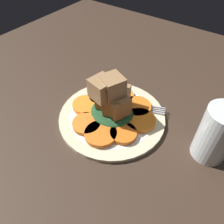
{
  "coord_description": "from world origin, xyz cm",
  "views": [
    {
      "loc": [
        -21.26,
        29.42,
        41.13
      ],
      "look_at": [
        0.0,
        0.0,
        4.1
      ],
      "focal_mm": 35.0,
      "sensor_mm": 36.0,
      "label": 1
    }
  ],
  "objects": [
    {
      "name": "fork",
      "position": [
        -1.29,
        -4.95,
        3.3
      ],
      "size": [
        18.89,
        8.81,
        0.4
      ],
      "rotation": [
        0.0,
        0.0,
        0.38
      ],
      "color": "#B2B2B7",
      "rests_on": "plate"
    },
    {
      "name": "carrot_slice_3",
      "position": [
        5.82,
        -2.88,
        3.62
      ],
      "size": [
        5.73,
        5.73,
        1.05
      ],
      "primitive_type": "cylinder",
      "color": "#D35E11",
      "rests_on": "plate"
    },
    {
      "name": "carrot_slice_1",
      "position": [
        -3.64,
        -5.43,
        3.62
      ],
      "size": [
        7.04,
        7.04,
        1.05
      ],
      "primitive_type": "cylinder",
      "color": "orange",
      "rests_on": "plate"
    },
    {
      "name": "plate",
      "position": [
        0.0,
        0.0,
        2.52
      ],
      "size": [
        25.48,
        25.48,
        1.05
      ],
      "color": "beige",
      "rests_on": "table_slab"
    },
    {
      "name": "water_glass",
      "position": [
        -22.16,
        -3.71,
        8.15
      ],
      "size": [
        7.01,
        7.01,
        12.29
      ],
      "color": "silver",
      "rests_on": "table_slab"
    },
    {
      "name": "carrot_slice_7",
      "position": [
        -5.59,
        3.49,
        3.62
      ],
      "size": [
        5.97,
        5.97,
        1.05
      ],
      "primitive_type": "cylinder",
      "color": "orange",
      "rests_on": "plate"
    },
    {
      "name": "center_pile",
      "position": [
        0.1,
        -0.12,
        7.62
      ],
      "size": [
        10.46,
        9.99,
        11.09
      ],
      "color": "#1E4723",
      "rests_on": "plate"
    },
    {
      "name": "carrot_slice_2",
      "position": [
        1.62,
        -6.8,
        3.62
      ],
      "size": [
        5.91,
        5.91,
        1.05
      ],
      "primitive_type": "cylinder",
      "color": "orange",
      "rests_on": "plate"
    },
    {
      "name": "carrot_slice_4",
      "position": [
        6.99,
        1.48,
        3.62
      ],
      "size": [
        6.58,
        6.58,
        1.05
      ],
      "primitive_type": "cylinder",
      "color": "orange",
      "rests_on": "plate"
    },
    {
      "name": "carrot_slice_0",
      "position": [
        -6.57,
        -2.02,
        3.62
      ],
      "size": [
        7.21,
        7.21,
        1.05
      ],
      "primitive_type": "cylinder",
      "color": "orange",
      "rests_on": "plate"
    },
    {
      "name": "carrot_slice_5",
      "position": [
        2.77,
        6.09,
        3.62
      ],
      "size": [
        6.55,
        6.55,
        1.05
      ],
      "primitive_type": "cylinder",
      "color": "orange",
      "rests_on": "plate"
    },
    {
      "name": "carrot_slice_6",
      "position": [
        -1.64,
        6.51,
        3.62
      ],
      "size": [
        7.2,
        7.2,
        1.05
      ],
      "primitive_type": "cylinder",
      "color": "orange",
      "rests_on": "plate"
    },
    {
      "name": "table_slab",
      "position": [
        0.0,
        0.0,
        1.0
      ],
      "size": [
        120.0,
        120.0,
        2.0
      ],
      "primitive_type": "cube",
      "color": "#38281E",
      "rests_on": "ground"
    }
  ]
}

